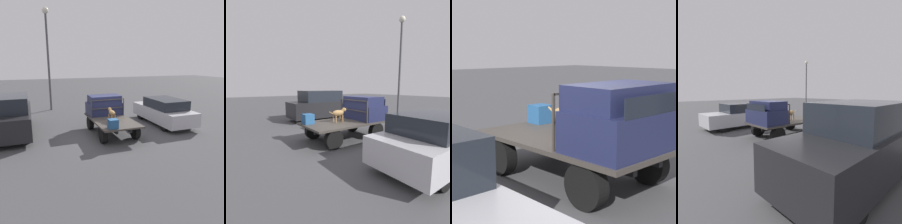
% 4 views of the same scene
% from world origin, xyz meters
% --- Properties ---
extents(ground_plane, '(80.00, 80.00, 0.00)m').
position_xyz_m(ground_plane, '(0.00, 0.00, 0.00)').
color(ground_plane, '#474749').
extents(flatbed_truck, '(3.70, 1.98, 0.80)m').
position_xyz_m(flatbed_truck, '(0.00, 0.00, 0.58)').
color(flatbed_truck, black).
rests_on(flatbed_truck, ground).
extents(truck_cab, '(1.24, 1.86, 1.08)m').
position_xyz_m(truck_cab, '(1.16, 0.00, 1.31)').
color(truck_cab, '#1E2347').
rests_on(truck_cab, flatbed_truck).
extents(truck_headboard, '(0.04, 1.86, 0.95)m').
position_xyz_m(truck_headboard, '(0.49, 0.00, 1.42)').
color(truck_headboard, '#3D3833').
rests_on(truck_headboard, flatbed_truck).
extents(dog, '(0.93, 0.27, 0.64)m').
position_xyz_m(dog, '(-0.25, 0.07, 1.19)').
color(dog, '#9E7547').
rests_on(dog, flatbed_truck).
extents(cargo_crate, '(0.41, 0.41, 0.41)m').
position_xyz_m(cargo_crate, '(-1.55, 0.49, 1.00)').
color(cargo_crate, '#235184').
rests_on(cargo_crate, flatbed_truck).
extents(parked_sedan, '(4.45, 1.86, 1.57)m').
position_xyz_m(parked_sedan, '(0.70, -3.65, 0.79)').
color(parked_sedan, black).
rests_on(parked_sedan, ground).
extents(parked_pickup_far, '(4.94, 1.90, 2.07)m').
position_xyz_m(parked_pickup_far, '(1.71, 4.85, 1.01)').
color(parked_pickup_far, black).
rests_on(parked_pickup_far, ground).
extents(light_pole_near, '(0.46, 0.46, 7.53)m').
position_xyz_m(light_pole_near, '(7.17, 2.37, 4.87)').
color(light_pole_near, '#4C4C51').
rests_on(light_pole_near, ground).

